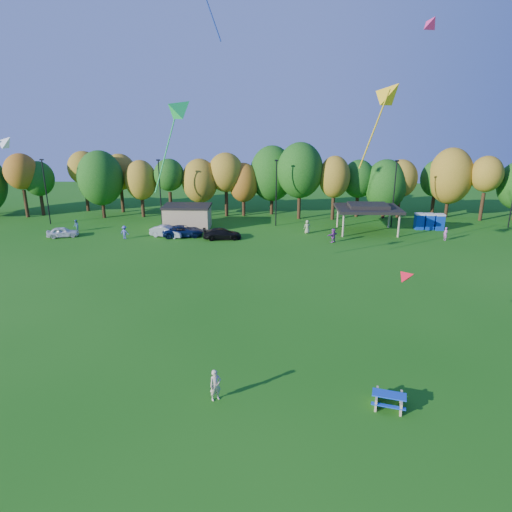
{
  "coord_description": "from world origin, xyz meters",
  "views": [
    {
      "loc": [
        1.26,
        -22.08,
        15.41
      ],
      "look_at": [
        0.35,
        6.0,
        6.41
      ],
      "focal_mm": 32.0,
      "sensor_mm": 36.0,
      "label": 1
    }
  ],
  "objects_px": {
    "car_c": "(183,231)",
    "porta_potties": "(429,222)",
    "car_d": "(222,234)",
    "picnic_table": "(389,399)",
    "car_a": "(63,232)",
    "car_b": "(167,231)",
    "kite_flyer": "(215,385)"
  },
  "relations": [
    {
      "from": "kite_flyer",
      "to": "car_c",
      "type": "height_order",
      "value": "kite_flyer"
    },
    {
      "from": "car_c",
      "to": "car_d",
      "type": "xyz_separation_m",
      "value": [
        5.15,
        -1.04,
        -0.03
      ]
    },
    {
      "from": "picnic_table",
      "to": "car_a",
      "type": "relative_size",
      "value": 0.55
    },
    {
      "from": "picnic_table",
      "to": "car_c",
      "type": "xyz_separation_m",
      "value": [
        -17.7,
        34.58,
        0.27
      ]
    },
    {
      "from": "car_a",
      "to": "kite_flyer",
      "type": "bearing_deg",
      "value": -162.45
    },
    {
      "from": "porta_potties",
      "to": "car_c",
      "type": "bearing_deg",
      "value": -171.78
    },
    {
      "from": "picnic_table",
      "to": "car_d",
      "type": "xyz_separation_m",
      "value": [
        -12.56,
        33.54,
        0.24
      ]
    },
    {
      "from": "car_a",
      "to": "porta_potties",
      "type": "bearing_deg",
      "value": -100.9
    },
    {
      "from": "porta_potties",
      "to": "kite_flyer",
      "type": "relative_size",
      "value": 2.05
    },
    {
      "from": "kite_flyer",
      "to": "car_d",
      "type": "relative_size",
      "value": 0.39
    },
    {
      "from": "car_c",
      "to": "porta_potties",
      "type": "bearing_deg",
      "value": -91.68
    },
    {
      "from": "car_c",
      "to": "car_d",
      "type": "bearing_deg",
      "value": -111.33
    },
    {
      "from": "picnic_table",
      "to": "kite_flyer",
      "type": "bearing_deg",
      "value": -166.4
    },
    {
      "from": "picnic_table",
      "to": "kite_flyer",
      "type": "distance_m",
      "value": 9.5
    },
    {
      "from": "kite_flyer",
      "to": "car_a",
      "type": "xyz_separation_m",
      "value": [
        -23.44,
        33.49,
        -0.26
      ]
    },
    {
      "from": "car_b",
      "to": "car_c",
      "type": "height_order",
      "value": "car_b"
    },
    {
      "from": "picnic_table",
      "to": "car_a",
      "type": "height_order",
      "value": "car_a"
    },
    {
      "from": "porta_potties",
      "to": "car_a",
      "type": "xyz_separation_m",
      "value": [
        -47.82,
        -5.47,
        -0.45
      ]
    },
    {
      "from": "car_d",
      "to": "porta_potties",
      "type": "bearing_deg",
      "value": -85.46
    },
    {
      "from": "car_a",
      "to": "car_b",
      "type": "distance_m",
      "value": 13.27
    },
    {
      "from": "kite_flyer",
      "to": "car_a",
      "type": "distance_m",
      "value": 40.88
    },
    {
      "from": "porta_potties",
      "to": "car_d",
      "type": "xyz_separation_m",
      "value": [
        -27.46,
        -5.75,
        -0.41
      ]
    },
    {
      "from": "porta_potties",
      "to": "car_d",
      "type": "relative_size",
      "value": 0.79
    },
    {
      "from": "car_c",
      "to": "car_d",
      "type": "distance_m",
      "value": 5.25
    },
    {
      "from": "car_c",
      "to": "car_d",
      "type": "height_order",
      "value": "car_c"
    },
    {
      "from": "picnic_table",
      "to": "car_b",
      "type": "distance_m",
      "value": 39.59
    },
    {
      "from": "porta_potties",
      "to": "kite_flyer",
      "type": "height_order",
      "value": "porta_potties"
    },
    {
      "from": "car_a",
      "to": "car_c",
      "type": "height_order",
      "value": "car_c"
    },
    {
      "from": "car_b",
      "to": "car_c",
      "type": "bearing_deg",
      "value": -68.9
    },
    {
      "from": "kite_flyer",
      "to": "car_b",
      "type": "relative_size",
      "value": 0.42
    },
    {
      "from": "porta_potties",
      "to": "car_c",
      "type": "relative_size",
      "value": 0.73
    },
    {
      "from": "porta_potties",
      "to": "car_c",
      "type": "height_order",
      "value": "porta_potties"
    }
  ]
}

